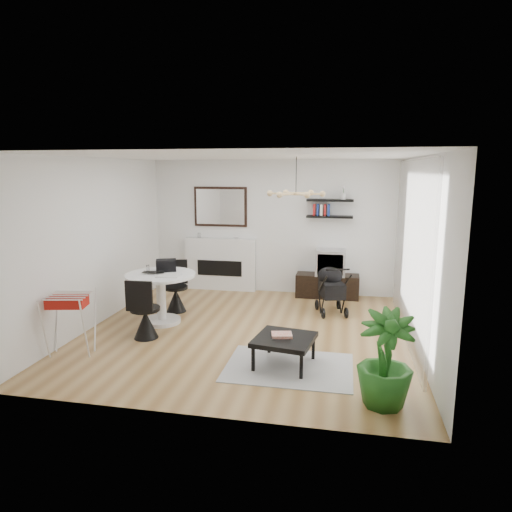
% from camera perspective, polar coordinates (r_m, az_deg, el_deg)
% --- Properties ---
extents(floor, '(5.00, 5.00, 0.00)m').
position_cam_1_polar(floor, '(7.24, -1.13, -9.52)').
color(floor, olive).
rests_on(floor, ground).
extents(ceiling, '(5.00, 5.00, 0.00)m').
position_cam_1_polar(ceiling, '(6.79, -1.22, 12.36)').
color(ceiling, white).
rests_on(ceiling, wall_back).
extents(wall_back, '(5.00, 0.00, 5.00)m').
position_cam_1_polar(wall_back, '(9.32, 2.13, 3.62)').
color(wall_back, white).
rests_on(wall_back, floor).
extents(wall_left, '(0.00, 5.00, 5.00)m').
position_cam_1_polar(wall_left, '(7.81, -19.39, 1.61)').
color(wall_left, white).
rests_on(wall_left, floor).
extents(wall_right, '(0.00, 5.00, 5.00)m').
position_cam_1_polar(wall_right, '(6.81, 19.83, 0.31)').
color(wall_right, white).
rests_on(wall_right, floor).
extents(sheer_curtain, '(0.04, 3.60, 2.60)m').
position_cam_1_polar(sheer_curtain, '(6.99, 18.79, 0.63)').
color(sheer_curtain, white).
rests_on(sheer_curtain, wall_right).
extents(fireplace, '(1.50, 0.17, 2.16)m').
position_cam_1_polar(fireplace, '(9.59, -4.47, -0.23)').
color(fireplace, white).
rests_on(fireplace, floor).
extents(shelf_lower, '(0.90, 0.25, 0.04)m').
position_cam_1_polar(shelf_lower, '(9.05, 9.18, 4.87)').
color(shelf_lower, black).
rests_on(shelf_lower, wall_back).
extents(shelf_upper, '(0.90, 0.25, 0.04)m').
position_cam_1_polar(shelf_upper, '(9.03, 9.24, 6.89)').
color(shelf_upper, black).
rests_on(shelf_upper, wall_back).
extents(pendant_lamp, '(0.90, 0.90, 0.10)m').
position_cam_1_polar(pendant_lamp, '(6.98, 5.01, 7.77)').
color(pendant_lamp, tan).
rests_on(pendant_lamp, ceiling).
extents(tv_console, '(1.23, 0.43, 0.46)m').
position_cam_1_polar(tv_console, '(9.20, 8.90, -3.70)').
color(tv_console, black).
rests_on(tv_console, floor).
extents(crt_tv, '(0.58, 0.50, 0.50)m').
position_cam_1_polar(crt_tv, '(9.09, 9.31, -0.77)').
color(crt_tv, '#BEBDC0').
rests_on(crt_tv, tv_console).
extents(dining_table, '(1.14, 1.14, 0.83)m').
position_cam_1_polar(dining_table, '(7.68, -11.80, -4.25)').
color(dining_table, white).
rests_on(dining_table, floor).
extents(laptop, '(0.39, 0.28, 0.03)m').
position_cam_1_polar(laptop, '(7.60, -12.80, -2.13)').
color(laptop, black).
rests_on(laptop, dining_table).
extents(black_bag, '(0.38, 0.30, 0.20)m').
position_cam_1_polar(black_bag, '(7.77, -11.17, -1.14)').
color(black_bag, black).
rests_on(black_bag, dining_table).
extents(newspaper, '(0.39, 0.34, 0.01)m').
position_cam_1_polar(newspaper, '(7.44, -10.88, -2.41)').
color(newspaper, white).
rests_on(newspaper, dining_table).
extents(drinking_glass, '(0.06, 0.06, 0.09)m').
position_cam_1_polar(drinking_glass, '(7.88, -13.37, -1.45)').
color(drinking_glass, white).
rests_on(drinking_glass, dining_table).
extents(chair_far, '(0.46, 0.47, 0.91)m').
position_cam_1_polar(chair_far, '(8.32, -9.96, -4.89)').
color(chair_far, black).
rests_on(chair_far, floor).
extents(chair_near, '(0.45, 0.46, 0.94)m').
position_cam_1_polar(chair_near, '(7.10, -13.71, -7.72)').
color(chair_near, black).
rests_on(chair_near, floor).
extents(drying_rack, '(0.67, 0.64, 0.86)m').
position_cam_1_polar(drying_rack, '(6.77, -22.20, -7.76)').
color(drying_rack, white).
rests_on(drying_rack, floor).
extents(stroller, '(0.63, 0.81, 0.90)m').
position_cam_1_polar(stroller, '(8.20, 9.36, -4.40)').
color(stroller, black).
rests_on(stroller, floor).
extents(rug, '(1.62, 1.17, 0.01)m').
position_cam_1_polar(rug, '(6.06, 4.13, -13.70)').
color(rug, '#9C9C9C').
rests_on(rug, floor).
extents(coffee_table, '(0.84, 0.84, 0.37)m').
position_cam_1_polar(coffee_table, '(5.99, 3.56, -10.48)').
color(coffee_table, black).
rests_on(coffee_table, rug).
extents(magazines, '(0.30, 0.26, 0.04)m').
position_cam_1_polar(magazines, '(6.00, 3.24, -9.82)').
color(magazines, '#DB5336').
rests_on(magazines, coffee_table).
extents(potted_plant, '(0.60, 0.60, 1.06)m').
position_cam_1_polar(potted_plant, '(5.16, 15.85, -12.30)').
color(potted_plant, '#205E1B').
rests_on(potted_plant, floor).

